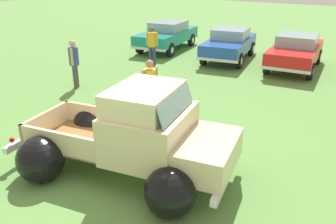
{
  "coord_description": "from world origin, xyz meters",
  "views": [
    {
      "loc": [
        4.28,
        -4.74,
        3.97
      ],
      "look_at": [
        0.0,
        1.73,
        0.73
      ],
      "focal_mm": 36.8,
      "sensor_mm": 36.0,
      "label": 1
    }
  ],
  "objects": [
    {
      "name": "vintage_pickup_truck",
      "position": [
        0.38,
        0.07,
        0.76
      ],
      "size": [
        4.89,
        3.4,
        1.96
      ],
      "rotation": [
        0.0,
        0.0,
        0.19
      ],
      "color": "black",
      "rests_on": "ground"
    },
    {
      "name": "spectator_2",
      "position": [
        -1.12,
        2.52,
        0.98
      ],
      "size": [
        0.42,
        0.54,
        1.71
      ],
      "rotation": [
        0.0,
        0.0,
        2.88
      ],
      "color": "navy",
      "rests_on": "ground"
    },
    {
      "name": "ground_plane",
      "position": [
        0.0,
        0.0,
        0.0
      ],
      "size": [
        80.0,
        80.0,
        0.0
      ],
      "primitive_type": "plane",
      "color": "#609347"
    },
    {
      "name": "spectator_0",
      "position": [
        -4.99,
        3.29,
        0.98
      ],
      "size": [
        0.47,
        0.49,
        1.71
      ],
      "rotation": [
        0.0,
        0.0,
        0.57
      ],
      "color": "#4C4742",
      "rests_on": "ground"
    },
    {
      "name": "show_car_2",
      "position": [
        0.84,
        10.2,
        0.78
      ],
      "size": [
        2.22,
        4.31,
        1.43
      ],
      "rotation": [
        0.0,
        0.0,
        -1.47
      ],
      "color": "black",
      "rests_on": "ground"
    },
    {
      "name": "show_car_0",
      "position": [
        -5.77,
        10.37,
        0.78
      ],
      "size": [
        2.48,
        4.58,
        1.43
      ],
      "rotation": [
        0.0,
        0.0,
        -1.42
      ],
      "color": "black",
      "rests_on": "ground"
    },
    {
      "name": "spectator_1",
      "position": [
        -4.58,
        7.39,
        0.95
      ],
      "size": [
        0.53,
        0.42,
        1.67
      ],
      "rotation": [
        0.0,
        0.0,
        4.99
      ],
      "color": "navy",
      "rests_on": "ground"
    },
    {
      "name": "show_car_1",
      "position": [
        -2.13,
        10.13,
        0.78
      ],
      "size": [
        2.47,
        4.4,
        1.43
      ],
      "rotation": [
        0.0,
        0.0,
        -1.39
      ],
      "color": "black",
      "rests_on": "ground"
    }
  ]
}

